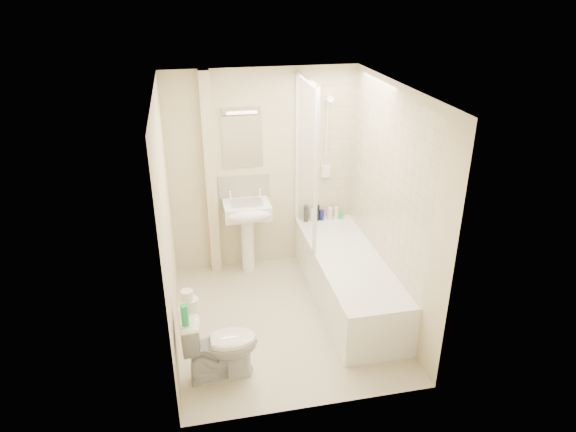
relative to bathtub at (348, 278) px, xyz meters
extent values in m
plane|color=beige|center=(-0.75, -0.20, -0.29)|extent=(2.50, 2.50, 0.00)
cube|color=beige|center=(-0.75, 1.05, 0.91)|extent=(2.20, 0.02, 2.40)
cube|color=beige|center=(-1.85, -0.20, 0.91)|extent=(0.02, 2.50, 2.40)
cube|color=beige|center=(0.35, -0.20, 0.91)|extent=(0.02, 2.50, 2.40)
cube|color=white|center=(-0.75, -0.20, 2.11)|extent=(2.20, 2.50, 0.02)
cube|color=beige|center=(0.00, 1.04, 1.14)|extent=(0.70, 0.01, 1.75)
cube|color=beige|center=(0.34, 0.00, 1.14)|extent=(0.01, 2.10, 1.75)
cube|color=beige|center=(-1.37, 0.99, 0.91)|extent=(0.12, 0.12, 2.40)
cube|color=beige|center=(-0.98, 1.04, 0.74)|extent=(0.60, 0.02, 0.30)
cube|color=white|center=(-0.98, 1.04, 1.29)|extent=(0.46, 0.01, 0.60)
cube|color=silver|center=(-0.98, 1.02, 1.66)|extent=(0.42, 0.07, 0.07)
cube|color=white|center=(0.00, 0.00, -0.01)|extent=(0.70, 2.10, 0.55)
cube|color=white|center=(0.00, 0.00, 0.21)|extent=(0.56, 1.96, 0.05)
cube|color=white|center=(-0.35, 0.60, 1.16)|extent=(0.01, 0.90, 1.80)
cube|color=white|center=(-0.35, 1.03, 1.16)|extent=(0.04, 0.04, 1.80)
cube|color=white|center=(-0.35, 0.15, 1.16)|extent=(0.04, 0.04, 1.80)
cube|color=white|center=(-0.35, 0.60, 2.04)|extent=(0.04, 0.90, 0.04)
cube|color=white|center=(-0.35, 0.60, 0.28)|extent=(0.04, 0.90, 0.03)
cylinder|color=white|center=(0.00, 1.02, 1.26)|extent=(0.02, 0.02, 0.90)
cylinder|color=white|center=(0.00, 1.02, 0.81)|extent=(0.05, 0.05, 0.02)
cylinder|color=white|center=(0.00, 1.02, 1.71)|extent=(0.05, 0.05, 0.02)
cylinder|color=white|center=(0.00, 0.95, 1.74)|extent=(0.08, 0.11, 0.11)
cube|color=white|center=(0.00, 1.01, 0.88)|extent=(0.10, 0.05, 0.14)
cylinder|color=white|center=(-0.02, 0.99, 1.31)|extent=(0.01, 0.13, 0.84)
cylinder|color=white|center=(-0.98, 0.88, 0.07)|extent=(0.15, 0.15, 0.72)
cube|color=white|center=(-0.98, 0.85, 0.53)|extent=(0.54, 0.41, 0.16)
ellipsoid|color=white|center=(-0.98, 0.68, 0.53)|extent=(0.54, 0.23, 0.16)
cube|color=silver|center=(-0.98, 0.85, 0.60)|extent=(0.37, 0.27, 0.04)
cylinder|color=white|center=(-1.16, 0.96, 0.67)|extent=(0.03, 0.03, 0.10)
cylinder|color=white|center=(-0.81, 0.96, 0.67)|extent=(0.03, 0.03, 0.10)
sphere|color=white|center=(-1.16, 0.96, 0.72)|extent=(0.04, 0.04, 0.04)
sphere|color=white|center=(-0.81, 0.96, 0.72)|extent=(0.04, 0.04, 0.04)
cylinder|color=black|center=(-0.24, 0.96, 0.36)|extent=(0.06, 0.06, 0.20)
cylinder|color=silver|center=(-0.17, 0.96, 0.34)|extent=(0.06, 0.06, 0.15)
cylinder|color=black|center=(-0.10, 0.96, 0.36)|extent=(0.05, 0.05, 0.20)
cylinder|color=#131855|center=(-0.05, 0.96, 0.33)|extent=(0.06, 0.06, 0.13)
cylinder|color=#F7DDBF|center=(0.06, 0.96, 0.34)|extent=(0.06, 0.06, 0.15)
cylinder|color=white|center=(0.14, 0.96, 0.34)|extent=(0.05, 0.05, 0.16)
cylinder|color=green|center=(0.19, 0.96, 0.30)|extent=(0.07, 0.07, 0.09)
imported|color=white|center=(-1.47, -0.90, 0.05)|extent=(0.44, 0.70, 0.67)
cylinder|color=white|center=(-1.68, -0.80, 0.44)|extent=(0.12, 0.12, 0.10)
cylinder|color=white|center=(-1.72, -0.81, 0.53)|extent=(0.10, 0.10, 0.09)
cylinder|color=green|center=(-1.74, -1.02, 0.48)|extent=(0.06, 0.06, 0.19)
camera|label=1|loc=(-1.62, -4.57, 2.98)|focal=32.00mm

